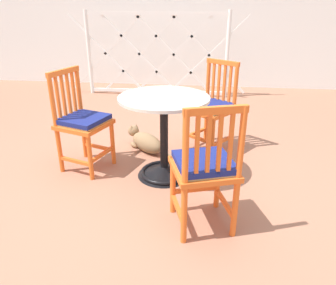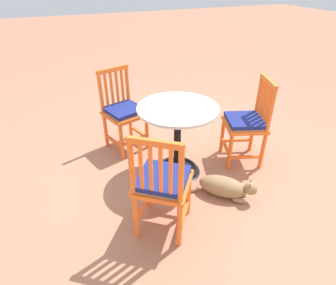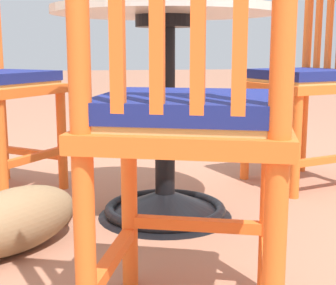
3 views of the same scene
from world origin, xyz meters
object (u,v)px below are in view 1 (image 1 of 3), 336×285
(tabby_cat, at_px, (145,141))
(orange_chair_facing_out, at_px, (82,122))
(cafe_table, at_px, (164,146))
(orange_chair_at_corner, at_px, (211,108))
(orange_chair_by_planter, at_px, (205,168))

(tabby_cat, bearing_deg, orange_chair_facing_out, -137.14)
(cafe_table, bearing_deg, orange_chair_at_corner, 57.43)
(orange_chair_by_planter, bearing_deg, tabby_cat, 117.85)
(orange_chair_facing_out, relative_size, tabby_cat, 1.40)
(orange_chair_facing_out, bearing_deg, tabby_cat, 42.86)
(orange_chair_by_planter, relative_size, tabby_cat, 1.40)
(orange_chair_at_corner, distance_m, tabby_cat, 0.77)
(orange_chair_facing_out, height_order, orange_chair_by_planter, same)
(orange_chair_facing_out, bearing_deg, orange_chair_at_corner, 26.04)
(orange_chair_by_planter, bearing_deg, cafe_table, 117.86)
(cafe_table, distance_m, orange_chair_facing_out, 0.77)
(cafe_table, height_order, orange_chair_by_planter, orange_chair_by_planter)
(orange_chair_at_corner, bearing_deg, orange_chair_facing_out, -153.96)
(orange_chair_facing_out, distance_m, orange_chair_by_planter, 1.33)
(orange_chair_facing_out, height_order, tabby_cat, orange_chair_facing_out)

